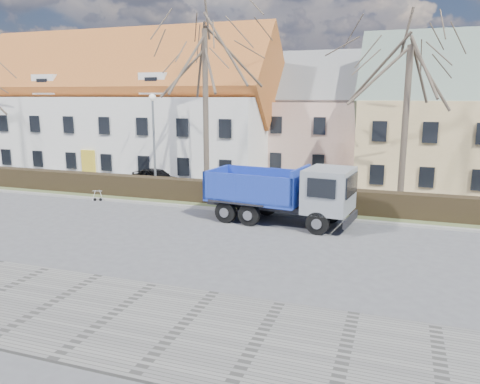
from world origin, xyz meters
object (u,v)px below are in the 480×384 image
at_px(dump_truck, 275,193).
at_px(streetlight, 154,145).
at_px(parked_car_a, 156,177).
at_px(cart_frame, 94,195).

distance_m(dump_truck, streetlight, 9.86).
relative_size(dump_truck, parked_car_a, 1.95).
bearing_deg(dump_truck, streetlight, 163.65).
bearing_deg(dump_truck, parked_car_a, 155.11).
relative_size(streetlight, parked_car_a, 1.66).
bearing_deg(cart_frame, parked_car_a, 75.24).
relative_size(dump_truck, streetlight, 1.17).
distance_m(cart_frame, parked_car_a, 5.47).
bearing_deg(parked_car_a, streetlight, -135.96).
xyz_separation_m(streetlight, cart_frame, (-2.74, -2.76, -2.89)).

